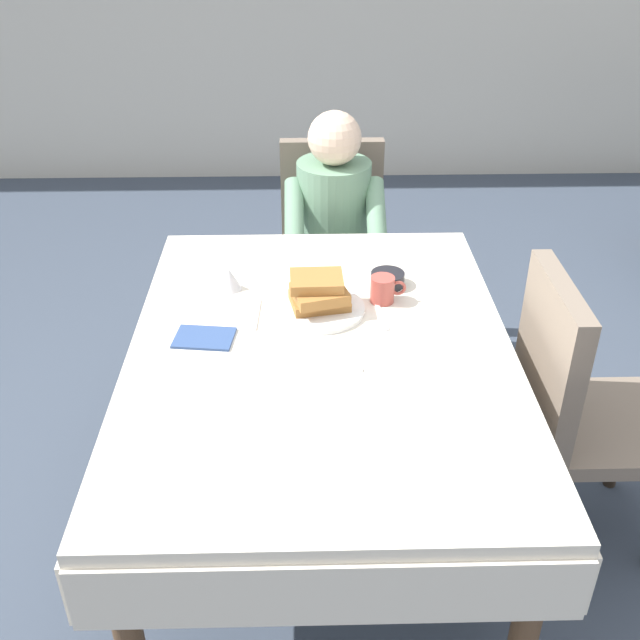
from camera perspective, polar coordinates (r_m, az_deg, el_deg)
name	(u,v)px	position (r m, az deg, el deg)	size (l,w,h in m)	color
ground_plane	(321,527)	(2.63, 0.08, -15.53)	(14.00, 14.00, 0.00)	#3D4756
dining_table_main	(321,371)	(2.19, 0.09, -3.89)	(1.12, 1.52, 0.74)	silver
chair_diner	(332,237)	(3.27, 0.93, 6.36)	(0.44, 0.45, 0.93)	#7A6B5B
diner_person	(334,223)	(3.07, 1.07, 7.45)	(0.40, 0.43, 1.12)	gray
chair_right_side	(574,399)	(2.41, 18.84, -5.77)	(0.45, 0.44, 0.93)	#7A6B5B
plate_breakfast	(318,309)	(2.30, -0.13, 0.86)	(0.28, 0.28, 0.02)	white
breakfast_stack	(318,292)	(2.28, -0.14, 2.15)	(0.19, 0.18, 0.10)	#A36B33
cup_coffee	(383,289)	(2.34, 4.84, 2.35)	(0.11, 0.08, 0.08)	#B24C42
bowl_butter	(388,279)	(2.45, 5.18, 3.15)	(0.11, 0.11, 0.04)	black
syrup_pitcher	(229,279)	(2.43, -6.96, 3.16)	(0.08, 0.08, 0.07)	silver
fork_left_of_plate	(256,314)	(2.29, -4.88, 0.42)	(0.18, 0.01, 0.01)	silver
knife_right_of_plate	(380,313)	(2.30, 4.62, 0.54)	(0.20, 0.01, 0.01)	silver
spoon_near_edge	(336,367)	(2.05, 1.21, -3.65)	(0.15, 0.01, 0.01)	silver
napkin_folded	(204,338)	(2.19, -8.84, -1.35)	(0.17, 0.12, 0.01)	#334C7F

